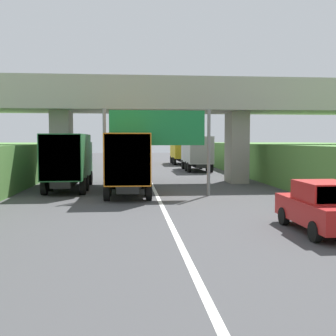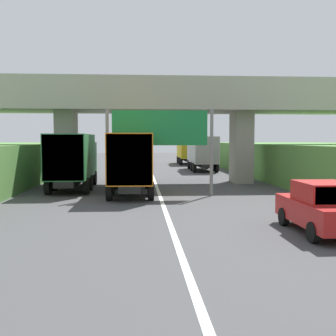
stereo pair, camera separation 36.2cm
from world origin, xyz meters
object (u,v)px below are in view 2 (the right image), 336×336
object	(u,v)px
truck_yellow	(188,149)
car_blue	(137,158)
truck_silver	(202,152)
car_red	(322,208)
truck_orange	(131,161)
overhead_highway_sign	(160,133)
truck_green	(73,159)

from	to	relation	value
truck_yellow	car_blue	world-z (taller)	truck_yellow
truck_silver	car_red	size ratio (longest dim) A/B	1.78
car_red	car_blue	bearing A→B (deg)	99.68
truck_orange	truck_silver	world-z (taller)	same
car_red	truck_orange	bearing A→B (deg)	122.71
car_blue	overhead_highway_sign	bearing A→B (deg)	-86.97
truck_silver	car_red	distance (m)	27.91
truck_green	truck_silver	size ratio (longest dim) A/B	1.00
truck_orange	car_blue	bearing A→B (deg)	89.79
truck_yellow	car_blue	size ratio (longest dim) A/B	1.78
truck_yellow	truck_orange	bearing A→B (deg)	-102.83
truck_yellow	car_blue	bearing A→B (deg)	-166.19
truck_green	truck_yellow	size ratio (longest dim) A/B	1.00
truck_orange	truck_green	bearing A→B (deg)	144.79
truck_silver	truck_orange	bearing A→B (deg)	-110.87
overhead_highway_sign	truck_silver	size ratio (longest dim) A/B	0.81
truck_orange	truck_yellow	size ratio (longest dim) A/B	1.00
overhead_highway_sign	truck_yellow	bearing A→B (deg)	80.48
truck_green	car_blue	size ratio (longest dim) A/B	1.78
overhead_highway_sign	truck_orange	distance (m)	2.39
truck_green	truck_yellow	world-z (taller)	same
truck_yellow	car_red	distance (m)	39.26
truck_green	truck_orange	bearing A→B (deg)	-35.21
overhead_highway_sign	truck_yellow	size ratio (longest dim) A/B	0.81
truck_green	truck_orange	distance (m)	4.44
truck_yellow	truck_silver	size ratio (longest dim) A/B	1.00
overhead_highway_sign	truck_green	xyz separation A→B (m)	(-5.23, 3.41, -1.56)
truck_orange	overhead_highway_sign	bearing A→B (deg)	-27.77
car_blue	car_red	distance (m)	38.18
car_red	truck_green	bearing A→B (deg)	128.60
overhead_highway_sign	truck_green	size ratio (longest dim) A/B	0.81
truck_orange	car_red	distance (m)	12.12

